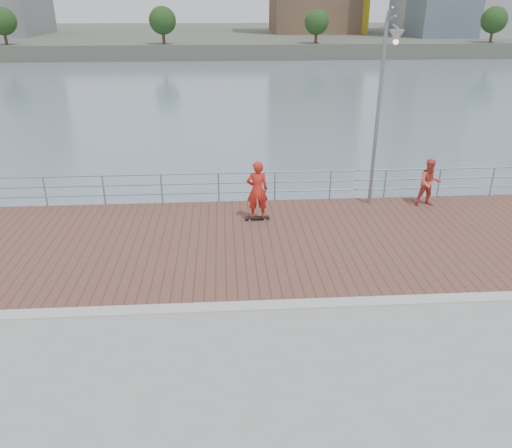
{
  "coord_description": "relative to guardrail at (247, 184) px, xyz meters",
  "views": [
    {
      "loc": [
        -0.82,
        -10.13,
        6.7
      ],
      "look_at": [
        0.0,
        2.0,
        1.3
      ],
      "focal_mm": 35.0,
      "sensor_mm": 36.0,
      "label": 1
    }
  ],
  "objects": [
    {
      "name": "shoreline_trees",
      "position": [
        -14.82,
        70.0,
        3.48
      ],
      "size": [
        109.61,
        4.93,
        6.58
      ],
      "color": "#473323",
      "rests_on": "far_shore"
    },
    {
      "name": "far_shore",
      "position": [
        -0.0,
        115.5,
        -1.44
      ],
      "size": [
        320.0,
        95.0,
        2.5
      ],
      "primitive_type": "cube",
      "color": "#4C5142",
      "rests_on": "ground"
    },
    {
      "name": "skateboarder",
      "position": [
        0.26,
        -1.77,
        0.39
      ],
      "size": [
        0.74,
        0.51,
        1.96
      ],
      "primitive_type": "imported",
      "rotation": [
        0.0,
        0.0,
        3.21
      ],
      "color": "red",
      "rests_on": "skateboard"
    },
    {
      "name": "curb",
      "position": [
        -0.0,
        -7.0,
        -0.66
      ],
      "size": [
        40.0,
        0.4,
        0.06
      ],
      "primitive_type": "cube",
      "color": "#B7B5AD",
      "rests_on": "seawall"
    },
    {
      "name": "water",
      "position": [
        -0.0,
        -7.0,
        -2.69
      ],
      "size": [
        400.0,
        400.0,
        0.0
      ],
      "primitive_type": "plane",
      "color": "slate",
      "rests_on": "ground"
    },
    {
      "name": "brick_lane",
      "position": [
        -0.0,
        -3.4,
        -0.68
      ],
      "size": [
        40.0,
        6.8,
        0.02
      ],
      "primitive_type": "cube",
      "color": "brown",
      "rests_on": "seawall"
    },
    {
      "name": "guardrail",
      "position": [
        0.0,
        0.0,
        0.0
      ],
      "size": [
        39.06,
        0.06,
        1.13
      ],
      "color": "#8C9EA8",
      "rests_on": "brick_lane"
    },
    {
      "name": "skateboard",
      "position": [
        0.26,
        -1.77,
        -0.6
      ],
      "size": [
        0.83,
        0.26,
        0.09
      ],
      "rotation": [
        0.0,
        0.0,
        0.06
      ],
      "color": "black",
      "rests_on": "brick_lane"
    },
    {
      "name": "street_lamp",
      "position": [
        4.44,
        -0.96,
        3.78
      ],
      "size": [
        0.46,
        1.33,
        6.29
      ],
      "color": "gray",
      "rests_on": "brick_lane"
    },
    {
      "name": "bystander",
      "position": [
        6.44,
        -0.86,
        0.18
      ],
      "size": [
        0.86,
        0.69,
        1.71
      ],
      "primitive_type": "imported",
      "rotation": [
        0.0,
        0.0,
        -0.05
      ],
      "color": "#D44D3E",
      "rests_on": "brick_lane"
    }
  ]
}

